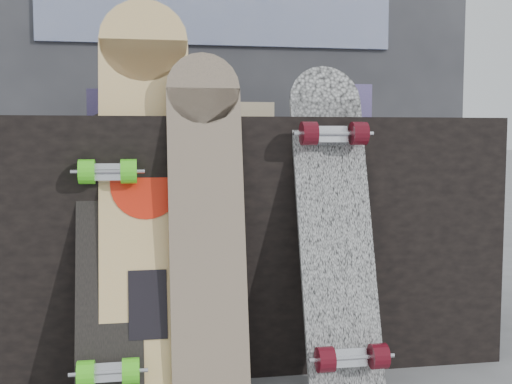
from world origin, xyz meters
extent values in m
cube|color=black|center=(0.00, 0.50, 0.40)|extent=(1.60, 0.60, 0.80)
cube|color=#313135|center=(0.00, 1.35, 1.10)|extent=(2.40, 0.20, 2.20)
cube|color=navy|center=(0.00, 1.24, 1.30)|extent=(1.60, 0.02, 0.30)
cube|color=#3E3E80|center=(-0.44, 0.59, 0.85)|extent=(0.18, 0.12, 0.10)
cube|color=#3E3E80|center=(0.36, 0.52, 0.86)|extent=(0.14, 0.14, 0.12)
cube|color=#D1B78C|center=(0.00, 0.58, 0.83)|extent=(0.22, 0.10, 0.06)
cube|color=beige|center=(-0.34, 0.18, 0.52)|extent=(0.27, 0.31, 1.04)
cylinder|color=beige|center=(-0.34, 0.33, 1.03)|extent=(0.27, 0.09, 0.26)
cylinder|color=red|center=(-0.34, 0.20, 0.60)|extent=(0.20, 0.06, 0.20)
cube|color=black|center=(-0.34, 0.10, 0.27)|extent=(0.11, 0.06, 0.19)
cube|color=#CBAA8A|center=(-0.17, 0.11, 0.44)|extent=(0.22, 0.21, 0.88)
cylinder|color=#CBAA8A|center=(-0.17, 0.21, 0.88)|extent=(0.22, 0.06, 0.21)
cube|color=silver|center=(0.21, 0.10, 0.43)|extent=(0.22, 0.28, 0.85)
cylinder|color=silver|center=(0.21, 0.24, 0.85)|extent=(0.22, 0.08, 0.22)
cube|color=silver|center=(0.21, -0.03, 0.13)|extent=(0.09, 0.04, 0.06)
cylinder|color=#4D0B14|center=(0.13, -0.05, 0.14)|extent=(0.04, 0.07, 0.07)
cylinder|color=#4D0B14|center=(0.28, -0.05, 0.14)|extent=(0.05, 0.07, 0.07)
cube|color=silver|center=(0.21, 0.16, 0.74)|extent=(0.09, 0.04, 0.06)
cylinder|color=#4D0B14|center=(0.13, 0.14, 0.75)|extent=(0.04, 0.07, 0.07)
cylinder|color=#4D0B14|center=(0.28, 0.14, 0.75)|extent=(0.05, 0.07, 0.07)
cube|color=black|center=(-0.45, 0.14, 0.36)|extent=(0.19, 0.25, 0.73)
cylinder|color=black|center=(-0.45, 0.26, 0.72)|extent=(0.19, 0.07, 0.18)
cube|color=silver|center=(-0.45, 0.02, 0.11)|extent=(0.09, 0.04, 0.06)
cylinder|color=#4DE11F|center=(-0.51, 0.00, 0.12)|extent=(0.04, 0.07, 0.07)
cylinder|color=#4DE11F|center=(-0.39, 0.00, 0.12)|extent=(0.05, 0.07, 0.07)
cube|color=silver|center=(-0.45, 0.19, 0.64)|extent=(0.09, 0.04, 0.06)
cylinder|color=#4DE11F|center=(-0.51, 0.17, 0.64)|extent=(0.04, 0.07, 0.07)
cylinder|color=#4DE11F|center=(-0.39, 0.17, 0.64)|extent=(0.05, 0.07, 0.07)
camera|label=1|loc=(-0.35, -1.68, 0.74)|focal=45.00mm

